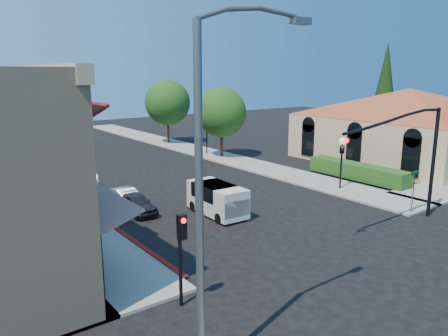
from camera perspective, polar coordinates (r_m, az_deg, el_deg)
ground at (r=19.80m, az=17.53°, el=-11.55°), size 120.00×120.00×0.00m
sidewalk_left at (r=38.62m, az=-26.59°, el=-0.52°), size 3.50×50.00×0.12m
sidewalk_right at (r=44.89m, az=-4.15°, el=2.44°), size 3.50×50.00×0.12m
curb_red_strip at (r=21.50m, az=-12.15°, el=-9.28°), size 0.25×10.00×0.06m
mission_building at (r=43.10m, az=22.83°, el=6.04°), size 30.12×30.12×6.40m
hedge at (r=33.84m, az=16.95°, el=-1.51°), size 1.40×8.00×1.10m
conifer_far at (r=51.47m, az=20.29°, el=10.05°), size 3.20×3.20×11.00m
street_tree_a at (r=40.27m, az=-0.32°, el=7.26°), size 4.56×4.56×6.48m
street_tree_b at (r=48.64m, az=-7.39°, el=8.47°), size 4.94×4.94×7.02m
signal_mast_arm at (r=24.22m, az=23.50°, el=2.47°), size 8.01×0.39×6.00m
secondary_signal at (r=14.72m, az=-5.60°, el=-9.74°), size 0.28×0.42×3.32m
cobra_streetlight at (r=10.47m, az=-1.67°, el=-1.90°), size 3.60×0.25×9.31m
street_name_sign at (r=26.43m, az=23.54°, el=-2.07°), size 0.80×0.06×2.50m
lamppost_left_near at (r=20.09m, az=-16.66°, el=-2.86°), size 0.44×0.44×3.57m
lamppost_left_far at (r=33.35m, az=-25.04°, el=2.46°), size 0.44×0.44×3.57m
lamppost_right_near at (r=30.19m, az=15.16°, el=2.26°), size 0.44×0.44×3.57m
lamppost_right_far at (r=41.88m, az=-2.28°, el=5.44°), size 0.44×0.44×3.57m
white_van at (r=24.36m, az=-0.85°, el=-3.90°), size 1.85×3.95×1.73m
parked_car_a at (r=25.27m, az=-11.34°, el=-4.56°), size 1.37×3.35×1.14m
parked_car_b at (r=26.46m, az=-12.61°, el=-3.87°), size 1.28×3.40×1.11m
parked_car_c at (r=32.71m, az=-18.08°, el=-1.01°), size 2.08×4.17×1.16m
parked_car_d at (r=38.39m, az=-20.63°, el=0.89°), size 2.75×5.13×1.37m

